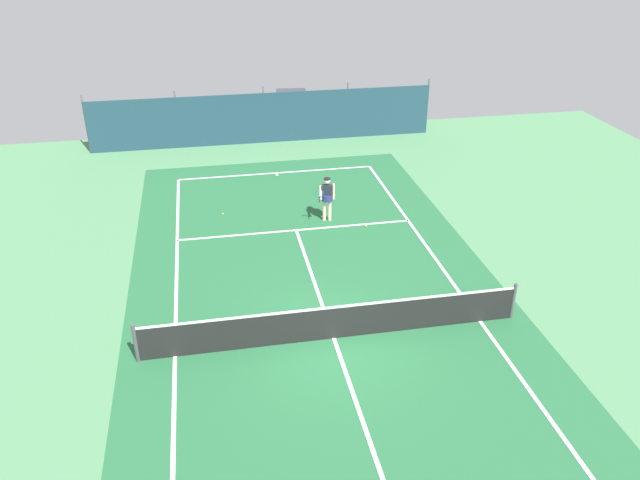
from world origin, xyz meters
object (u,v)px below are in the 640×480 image
(tennis_net, at_px, (334,322))
(parked_car, at_px, (292,109))
(tennis_ball_by_sideline, at_px, (339,168))
(tennis_player, at_px, (327,196))
(tennis_ball_midcourt, at_px, (223,214))
(tennis_ball_near_player, at_px, (366,226))

(tennis_net, height_order, parked_car, parked_car)
(tennis_ball_by_sideline, distance_m, parked_car, 6.76)
(parked_car, bearing_deg, tennis_player, 93.11)
(parked_car, bearing_deg, tennis_net, 90.23)
(tennis_ball_midcourt, height_order, parked_car, parked_car)
(tennis_player, bearing_deg, parked_car, -82.06)
(tennis_net, distance_m, tennis_player, 7.11)
(tennis_player, distance_m, tennis_ball_midcourt, 3.98)
(tennis_net, distance_m, tennis_ball_midcourt, 8.56)
(tennis_player, bearing_deg, tennis_net, 90.38)
(tennis_player, relative_size, parked_car, 0.38)
(tennis_player, relative_size, tennis_ball_near_player, 24.85)
(tennis_ball_near_player, xyz_separation_m, tennis_ball_midcourt, (-4.96, 1.97, 0.00))
(tennis_ball_near_player, height_order, parked_car, parked_car)
(tennis_player, height_order, tennis_ball_midcourt, tennis_player)
(tennis_ball_midcourt, bearing_deg, tennis_ball_near_player, -21.62)
(tennis_net, xyz_separation_m, tennis_ball_near_player, (2.49, 6.22, -0.48))
(tennis_net, height_order, tennis_player, tennis_player)
(tennis_ball_near_player, bearing_deg, parked_car, 93.75)
(tennis_net, xyz_separation_m, tennis_ball_midcourt, (-2.47, 8.19, -0.48))
(tennis_player, bearing_deg, tennis_ball_near_player, 158.85)
(tennis_ball_midcourt, bearing_deg, tennis_net, -73.20)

